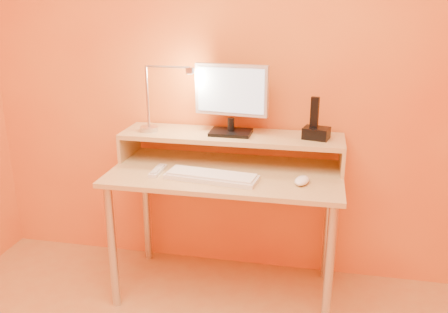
% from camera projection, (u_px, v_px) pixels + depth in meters
% --- Properties ---
extents(wall_back, '(3.00, 0.04, 2.50)m').
position_uv_depth(wall_back, '(237.00, 61.00, 2.58)').
color(wall_back, orange).
rests_on(wall_back, floor).
extents(desk_leg_fl, '(0.04, 0.04, 0.69)m').
position_uv_depth(desk_leg_fl, '(112.00, 248.00, 2.44)').
color(desk_leg_fl, silver).
rests_on(desk_leg_fl, floor).
extents(desk_leg_fr, '(0.04, 0.04, 0.69)m').
position_uv_depth(desk_leg_fr, '(329.00, 271.00, 2.23)').
color(desk_leg_fr, silver).
rests_on(desk_leg_fr, floor).
extents(desk_leg_bl, '(0.04, 0.04, 0.69)m').
position_uv_depth(desk_leg_bl, '(146.00, 208.00, 2.91)').
color(desk_leg_bl, silver).
rests_on(desk_leg_bl, floor).
extents(desk_leg_br, '(0.04, 0.04, 0.69)m').
position_uv_depth(desk_leg_br, '(328.00, 224.00, 2.70)').
color(desk_leg_br, silver).
rests_on(desk_leg_br, floor).
extents(desk_lower, '(1.20, 0.60, 0.02)m').
position_uv_depth(desk_lower, '(226.00, 173.00, 2.46)').
color(desk_lower, tan).
rests_on(desk_lower, floor).
extents(shelf_riser_left, '(0.02, 0.30, 0.14)m').
position_uv_depth(shelf_riser_left, '(129.00, 144.00, 2.68)').
color(shelf_riser_left, tan).
rests_on(shelf_riser_left, desk_lower).
extents(shelf_riser_right, '(0.02, 0.30, 0.14)m').
position_uv_depth(shelf_riser_right, '(342.00, 157.00, 2.46)').
color(shelf_riser_right, tan).
rests_on(shelf_riser_right, desk_lower).
extents(desk_shelf, '(1.20, 0.30, 0.02)m').
position_uv_depth(desk_shelf, '(231.00, 136.00, 2.54)').
color(desk_shelf, tan).
rests_on(desk_shelf, desk_lower).
extents(monitor_foot, '(0.22, 0.16, 0.02)m').
position_uv_depth(monitor_foot, '(231.00, 132.00, 2.54)').
color(monitor_foot, black).
rests_on(monitor_foot, desk_shelf).
extents(monitor_neck, '(0.04, 0.04, 0.07)m').
position_uv_depth(monitor_neck, '(231.00, 124.00, 2.52)').
color(monitor_neck, black).
rests_on(monitor_neck, monitor_foot).
extents(monitor_panel, '(0.40, 0.08, 0.27)m').
position_uv_depth(monitor_panel, '(231.00, 90.00, 2.48)').
color(monitor_panel, '#B7B8BE').
rests_on(monitor_panel, monitor_neck).
extents(monitor_back, '(0.35, 0.05, 0.23)m').
position_uv_depth(monitor_back, '(232.00, 89.00, 2.50)').
color(monitor_back, black).
rests_on(monitor_back, monitor_panel).
extents(monitor_screen, '(0.36, 0.05, 0.23)m').
position_uv_depth(monitor_screen, '(231.00, 91.00, 2.46)').
color(monitor_screen, '#B9DDFE').
rests_on(monitor_screen, monitor_panel).
extents(lamp_base, '(0.10, 0.10, 0.02)m').
position_uv_depth(lamp_base, '(149.00, 129.00, 2.60)').
color(lamp_base, silver).
rests_on(lamp_base, desk_shelf).
extents(lamp_post, '(0.01, 0.01, 0.33)m').
position_uv_depth(lamp_post, '(147.00, 97.00, 2.54)').
color(lamp_post, silver).
rests_on(lamp_post, lamp_base).
extents(lamp_arm, '(0.24, 0.01, 0.01)m').
position_uv_depth(lamp_arm, '(168.00, 67.00, 2.46)').
color(lamp_arm, silver).
rests_on(lamp_arm, lamp_post).
extents(lamp_head, '(0.04, 0.04, 0.03)m').
position_uv_depth(lamp_head, '(190.00, 70.00, 2.45)').
color(lamp_head, silver).
rests_on(lamp_head, lamp_arm).
extents(lamp_bulb, '(0.03, 0.03, 0.00)m').
position_uv_depth(lamp_bulb, '(190.00, 73.00, 2.45)').
color(lamp_bulb, '#FFEAC6').
rests_on(lamp_bulb, lamp_head).
extents(phone_dock, '(0.15, 0.13, 0.06)m').
position_uv_depth(phone_dock, '(316.00, 133.00, 2.45)').
color(phone_dock, black).
rests_on(phone_dock, desk_shelf).
extents(phone_handset, '(0.04, 0.03, 0.16)m').
position_uv_depth(phone_handset, '(315.00, 112.00, 2.41)').
color(phone_handset, black).
rests_on(phone_handset, phone_dock).
extents(phone_led, '(0.01, 0.00, 0.04)m').
position_uv_depth(phone_led, '(325.00, 136.00, 2.39)').
color(phone_led, '#1121F8').
rests_on(phone_led, phone_dock).
extents(keyboard, '(0.48, 0.20, 0.02)m').
position_uv_depth(keyboard, '(211.00, 177.00, 2.34)').
color(keyboard, silver).
rests_on(keyboard, desk_lower).
extents(mouse, '(0.09, 0.13, 0.04)m').
position_uv_depth(mouse, '(302.00, 180.00, 2.27)').
color(mouse, white).
rests_on(mouse, desk_lower).
extents(remote_control, '(0.05, 0.17, 0.02)m').
position_uv_depth(remote_control, '(158.00, 171.00, 2.43)').
color(remote_control, silver).
rests_on(remote_control, desk_lower).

